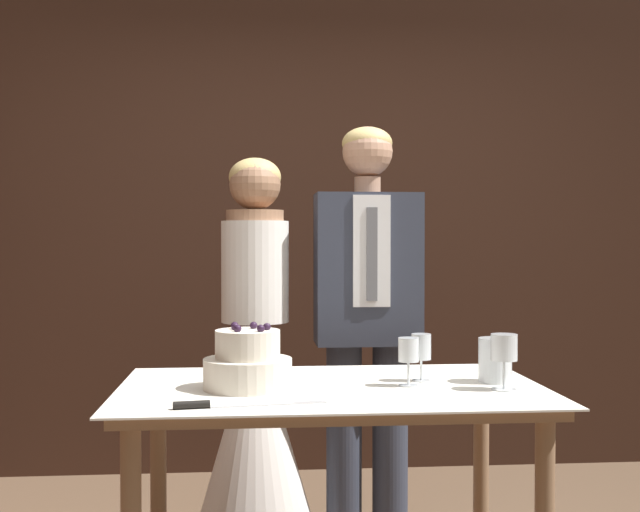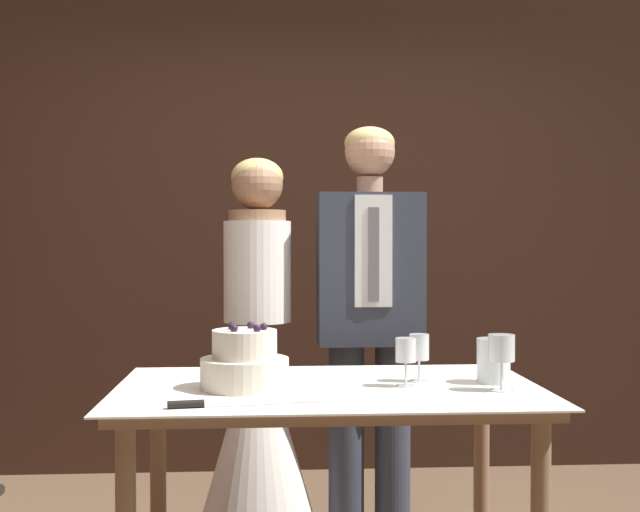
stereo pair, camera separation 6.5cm
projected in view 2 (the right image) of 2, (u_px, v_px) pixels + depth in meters
wall_back at (311, 215)px, 4.48m from camera, size 4.73×0.12×2.84m
cake_table at (328, 418)px, 2.52m from camera, size 1.33×0.81×0.82m
tiered_cake at (245, 363)px, 2.48m from camera, size 0.27×0.27×0.20m
cake_knife at (215, 404)px, 2.20m from camera, size 0.43×0.09×0.02m
wine_glass_near at (406, 353)px, 2.51m from camera, size 0.06×0.06×0.15m
wine_glass_middle at (419, 349)px, 2.60m from camera, size 0.06×0.06×0.15m
wine_glass_far at (501, 351)px, 2.44m from camera, size 0.08×0.08×0.17m
hurricane_candle at (493, 362)px, 2.57m from camera, size 0.11×0.11×0.14m
bride at (258, 402)px, 3.34m from camera, size 0.54×0.54×1.62m
groom at (370, 307)px, 3.37m from camera, size 0.44×0.25×1.75m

